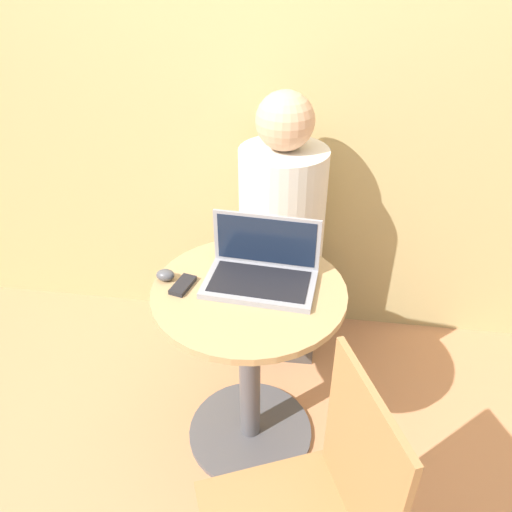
# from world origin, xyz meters

# --- Properties ---
(ground_plane) EXTENTS (12.00, 12.00, 0.00)m
(ground_plane) POSITION_xyz_m (0.00, 0.00, 0.00)
(ground_plane) COLOR tan
(back_wall) EXTENTS (7.00, 0.05, 2.60)m
(back_wall) POSITION_xyz_m (0.00, 0.81, 1.30)
(back_wall) COLOR tan
(back_wall) RESTS_ON ground_plane
(round_table) EXTENTS (0.66, 0.66, 0.75)m
(round_table) POSITION_xyz_m (0.00, 0.00, 0.47)
(round_table) COLOR #4C4C51
(round_table) RESTS_ON ground_plane
(laptop) EXTENTS (0.38, 0.25, 0.21)m
(laptop) POSITION_xyz_m (0.04, 0.05, 0.80)
(laptop) COLOR gray
(laptop) RESTS_ON round_table
(cell_phone) EXTENTS (0.07, 0.12, 0.02)m
(cell_phone) POSITION_xyz_m (-0.22, -0.02, 0.76)
(cell_phone) COLOR black
(cell_phone) RESTS_ON round_table
(computer_mouse) EXTENTS (0.06, 0.05, 0.04)m
(computer_mouse) POSITION_xyz_m (-0.29, 0.01, 0.77)
(computer_mouse) COLOR #4C4C51
(computer_mouse) RESTS_ON round_table
(person_seated) EXTENTS (0.37, 0.57, 1.26)m
(person_seated) POSITION_xyz_m (0.06, 0.61, 0.53)
(person_seated) COLOR #4C4742
(person_seated) RESTS_ON ground_plane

